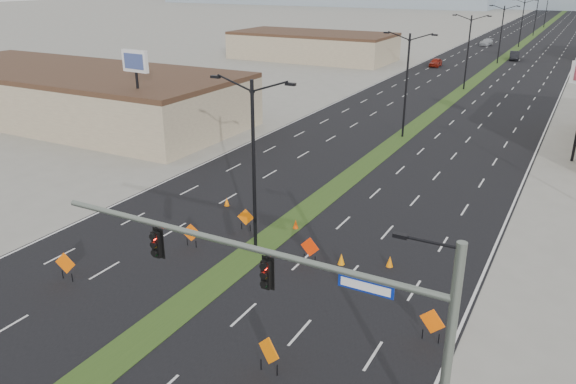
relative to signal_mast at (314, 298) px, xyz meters
The scene contains 27 objects.
ground 10.01m from the signal_mast, 166.85° to the right, with size 600.00×600.00×0.00m, color gray.
road_surface 98.49m from the signal_mast, 94.99° to the left, with size 25.00×400.00×0.02m, color black.
median_strip 98.49m from the signal_mast, 94.99° to the left, with size 2.00×400.00×0.04m, color #2E4A1A.
building_sw_near 51.83m from the signal_mast, 147.26° to the left, with size 40.00×16.00×5.00m, color tan.
building_sw_far 92.41m from the signal_mast, 116.04° to the left, with size 30.00×14.00×4.50m, color tan.
signal_mast is the anchor object (origin of this frame).
streetlight_0 13.18m from the signal_mast, 130.54° to the left, with size 5.15×0.24×10.02m.
streetlight_1 38.96m from the signal_mast, 102.69° to the left, with size 5.15×0.24×10.02m.
streetlight_2 66.56m from the signal_mast, 97.39° to the left, with size 5.15×0.24×10.02m.
streetlight_3 94.39m from the signal_mast, 95.20° to the left, with size 5.15×0.24×10.02m.
streetlight_4 122.30m from the signal_mast, 94.01° to the left, with size 5.15×0.24×10.02m.
streetlight_5 150.25m from the signal_mast, 93.26° to the left, with size 5.15×0.24×10.02m.
streetlight_6 178.21m from the signal_mast, 92.75° to the left, with size 5.15×0.24×10.02m.
car_left 86.95m from the signal_mast, 101.63° to the left, with size 1.68×4.17×1.42m, color maroon.
car_mid 100.65m from the signal_mast, 93.74° to the left, with size 1.68×4.82×1.59m, color black.
car_far 122.81m from the signal_mast, 97.22° to the left, with size 1.99×4.90×1.42m, color #AAAEB4.
construction_sign_0 16.15m from the signal_mast, behind, with size 1.21×0.26×1.63m.
construction_sign_1 15.42m from the signal_mast, 144.67° to the left, with size 1.05×0.45×1.48m.
construction_sign_2 16.53m from the signal_mast, 131.10° to the left, with size 1.06×0.34×1.45m.
construction_sign_3 12.03m from the signal_mast, 116.67° to the left, with size 1.17×0.13×1.56m.
construction_sign_4 4.59m from the signal_mast, 157.46° to the left, with size 1.22×0.52×1.73m.
construction_sign_5 7.80m from the signal_mast, 65.78° to the left, with size 1.21×0.37×1.65m.
cone_0 16.50m from the signal_mast, 119.78° to the left, with size 0.37×0.37×0.62m, color #DC4204.
cone_1 12.20m from the signal_mast, 107.75° to the left, with size 0.40×0.40×0.66m, color orange.
cone_2 12.70m from the signal_mast, 94.83° to the left, with size 0.39×0.39×0.65m, color orange.
cone_3 20.80m from the signal_mast, 133.08° to the left, with size 0.37×0.37×0.61m, color orange.
pole_sign_west 37.10m from the signal_mast, 141.39° to the left, with size 2.92×0.59×8.90m.
Camera 1 is at (15.65, -12.99, 15.12)m, focal length 35.00 mm.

